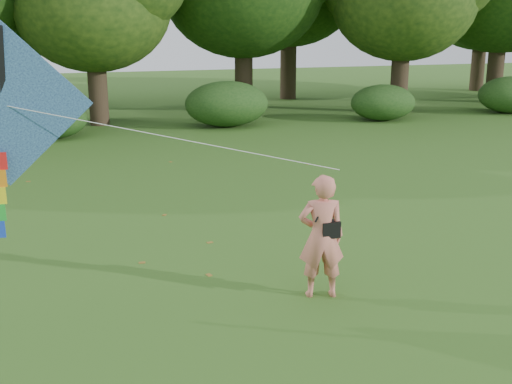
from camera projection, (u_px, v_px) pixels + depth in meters
name	position (u px, v px, depth m)	size (l,w,h in m)	color
ground	(358.00, 319.00, 9.41)	(100.00, 100.00, 0.00)	#265114
man_kite_flyer	(321.00, 236.00, 9.97)	(0.72, 0.47, 1.98)	#DA7966
crossbody_bag	(329.00, 228.00, 9.94)	(0.43, 0.20, 0.75)	black
flying_kite	(4.00, 108.00, 9.17)	(5.99, 1.57, 3.22)	#224C96
shrub_band	(137.00, 110.00, 25.14)	(39.15, 3.22, 1.88)	#264919
fallen_leaves	(196.00, 220.00, 14.10)	(10.73, 14.80, 0.01)	brown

